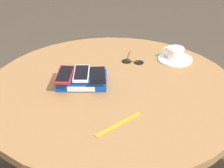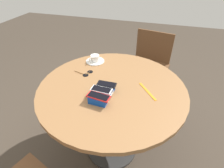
{
  "view_description": "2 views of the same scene",
  "coord_description": "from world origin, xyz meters",
  "px_view_note": "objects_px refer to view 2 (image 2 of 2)",
  "views": [
    {
      "loc": [
        -0.06,
        -1.29,
        1.49
      ],
      "look_at": [
        0.0,
        0.0,
        0.74
      ],
      "focal_mm": 60.0,
      "sensor_mm": 36.0,
      "label": 1
    },
    {
      "loc": [
        -0.95,
        -0.28,
        1.46
      ],
      "look_at": [
        0.0,
        0.0,
        0.74
      ],
      "focal_mm": 28.0,
      "sensor_mm": 36.0,
      "label": 2
    }
  ],
  "objects_px": {
    "phone_black": "(107,84)",
    "saucer": "(95,61)",
    "coffee_cup": "(95,58)",
    "chair_far_side": "(148,66)",
    "round_table": "(112,99)",
    "phone_red": "(99,96)",
    "lanyard_strap": "(147,91)",
    "phone_white": "(101,90)",
    "sunglasses": "(87,73)",
    "phone_box": "(102,93)"
  },
  "relations": [
    {
      "from": "phone_black",
      "to": "round_table",
      "type": "bearing_deg",
      "value": -20.88
    },
    {
      "from": "coffee_cup",
      "to": "chair_far_side",
      "type": "distance_m",
      "value": 0.79
    },
    {
      "from": "sunglasses",
      "to": "chair_far_side",
      "type": "xyz_separation_m",
      "value": [
        0.78,
        -0.41,
        -0.29
      ]
    },
    {
      "from": "chair_far_side",
      "to": "round_table",
      "type": "bearing_deg",
      "value": 168.57
    },
    {
      "from": "phone_black",
      "to": "chair_far_side",
      "type": "bearing_deg",
      "value": -12.02
    },
    {
      "from": "phone_white",
      "to": "chair_far_side",
      "type": "bearing_deg",
      "value": -12.01
    },
    {
      "from": "sunglasses",
      "to": "chair_far_side",
      "type": "distance_m",
      "value": 0.93
    },
    {
      "from": "phone_box",
      "to": "saucer",
      "type": "distance_m",
      "value": 0.47
    },
    {
      "from": "phone_white",
      "to": "sunglasses",
      "type": "height_order",
      "value": "phone_white"
    },
    {
      "from": "round_table",
      "to": "phone_white",
      "type": "height_order",
      "value": "phone_white"
    },
    {
      "from": "phone_box",
      "to": "lanyard_strap",
      "type": "xyz_separation_m",
      "value": [
        0.13,
        -0.28,
        -0.02
      ]
    },
    {
      "from": "saucer",
      "to": "chair_far_side",
      "type": "height_order",
      "value": "chair_far_side"
    },
    {
      "from": "round_table",
      "to": "phone_black",
      "type": "relative_size",
      "value": 8.08
    },
    {
      "from": "phone_box",
      "to": "sunglasses",
      "type": "relative_size",
      "value": 1.39
    },
    {
      "from": "coffee_cup",
      "to": "lanyard_strap",
      "type": "height_order",
      "value": "coffee_cup"
    },
    {
      "from": "sunglasses",
      "to": "phone_black",
      "type": "bearing_deg",
      "value": -126.72
    },
    {
      "from": "phone_box",
      "to": "chair_far_side",
      "type": "relative_size",
      "value": 0.26
    },
    {
      "from": "phone_white",
      "to": "phone_red",
      "type": "bearing_deg",
      "value": -175.46
    },
    {
      "from": "phone_box",
      "to": "phone_red",
      "type": "relative_size",
      "value": 1.36
    },
    {
      "from": "phone_box",
      "to": "phone_red",
      "type": "distance_m",
      "value": 0.07
    },
    {
      "from": "phone_red",
      "to": "phone_black",
      "type": "relative_size",
      "value": 1.17
    },
    {
      "from": "phone_black",
      "to": "saucer",
      "type": "distance_m",
      "value": 0.42
    },
    {
      "from": "phone_black",
      "to": "coffee_cup",
      "type": "distance_m",
      "value": 0.42
    },
    {
      "from": "phone_black",
      "to": "saucer",
      "type": "xyz_separation_m",
      "value": [
        0.36,
        0.22,
        -0.05
      ]
    },
    {
      "from": "phone_black",
      "to": "phone_red",
      "type": "bearing_deg",
      "value": 176.33
    },
    {
      "from": "saucer",
      "to": "phone_red",
      "type": "bearing_deg",
      "value": -156.54
    },
    {
      "from": "sunglasses",
      "to": "phone_white",
      "type": "bearing_deg",
      "value": -138.31
    },
    {
      "from": "round_table",
      "to": "phone_black",
      "type": "distance_m",
      "value": 0.18
    },
    {
      "from": "round_table",
      "to": "phone_black",
      "type": "xyz_separation_m",
      "value": [
        -0.06,
        0.02,
        0.17
      ]
    },
    {
      "from": "coffee_cup",
      "to": "phone_black",
      "type": "bearing_deg",
      "value": -148.01
    },
    {
      "from": "round_table",
      "to": "phone_black",
      "type": "bearing_deg",
      "value": 159.12
    },
    {
      "from": "phone_red",
      "to": "phone_black",
      "type": "height_order",
      "value": "same"
    },
    {
      "from": "phone_box",
      "to": "round_table",
      "type": "bearing_deg",
      "value": -13.96
    },
    {
      "from": "phone_red",
      "to": "sunglasses",
      "type": "xyz_separation_m",
      "value": [
        0.29,
        0.21,
        -0.05
      ]
    },
    {
      "from": "round_table",
      "to": "lanyard_strap",
      "type": "height_order",
      "value": "lanyard_strap"
    },
    {
      "from": "saucer",
      "to": "chair_far_side",
      "type": "bearing_deg",
      "value": -36.05
    },
    {
      "from": "phone_red",
      "to": "chair_far_side",
      "type": "distance_m",
      "value": 1.14
    },
    {
      "from": "saucer",
      "to": "sunglasses",
      "type": "bearing_deg",
      "value": -178.0
    },
    {
      "from": "saucer",
      "to": "lanyard_strap",
      "type": "distance_m",
      "value": 0.57
    },
    {
      "from": "phone_red",
      "to": "phone_black",
      "type": "xyz_separation_m",
      "value": [
        0.13,
        -0.01,
        -0.0
      ]
    },
    {
      "from": "phone_black",
      "to": "phone_white",
      "type": "bearing_deg",
      "value": 168.15
    },
    {
      "from": "phone_red",
      "to": "saucer",
      "type": "relative_size",
      "value": 0.95
    },
    {
      "from": "phone_red",
      "to": "phone_white",
      "type": "bearing_deg",
      "value": 4.54
    },
    {
      "from": "round_table",
      "to": "chair_far_side",
      "type": "bearing_deg",
      "value": -11.43
    },
    {
      "from": "phone_black",
      "to": "lanyard_strap",
      "type": "height_order",
      "value": "phone_black"
    },
    {
      "from": "phone_white",
      "to": "phone_black",
      "type": "bearing_deg",
      "value": -11.85
    },
    {
      "from": "phone_black",
      "to": "saucer",
      "type": "height_order",
      "value": "phone_black"
    },
    {
      "from": "lanyard_strap",
      "to": "sunglasses",
      "type": "bearing_deg",
      "value": 79.32
    },
    {
      "from": "chair_far_side",
      "to": "saucer",
      "type": "bearing_deg",
      "value": 143.95
    },
    {
      "from": "sunglasses",
      "to": "lanyard_strap",
      "type": "bearing_deg",
      "value": -100.68
    }
  ]
}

